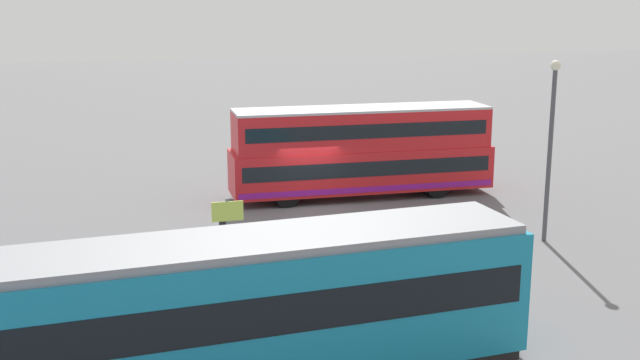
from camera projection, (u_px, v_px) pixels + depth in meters
name	position (u px, v px, depth m)	size (l,w,h in m)	color
ground_plane	(311.00, 208.00, 32.54)	(160.00, 160.00, 0.00)	slate
double_decker_bus	(361.00, 151.00, 33.96)	(11.44, 2.93, 3.91)	red
tram_yellow	(205.00, 312.00, 17.32)	(15.14, 3.36, 3.35)	teal
pedestrian_near_railing	(224.00, 230.00, 25.86)	(0.36, 0.32, 1.78)	#33384C
pedestrian_railing	(356.00, 233.00, 26.47)	(9.22, 0.61, 1.08)	gray
info_sign	(228.00, 220.00, 25.16)	(1.02, 0.12, 2.26)	slate
street_lamp	(551.00, 137.00, 27.25)	(0.36, 0.36, 6.43)	#4C4C51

